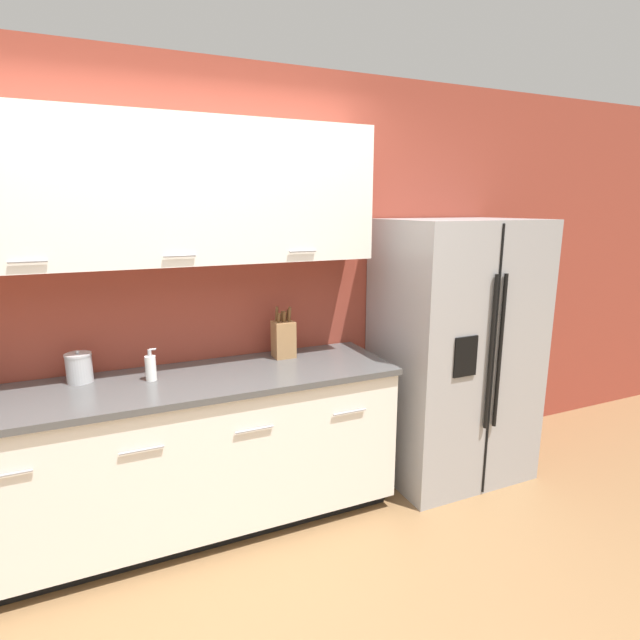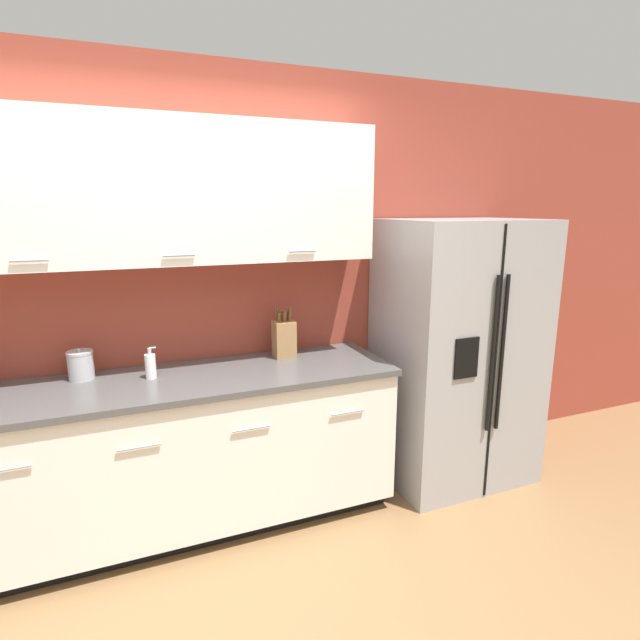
% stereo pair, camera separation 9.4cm
% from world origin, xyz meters
% --- Properties ---
extents(wall_back, '(10.00, 0.39, 2.60)m').
position_xyz_m(wall_back, '(-0.01, 1.35, 1.47)').
color(wall_back, '#993D2D').
rests_on(wall_back, ground_plane).
extents(counter_unit, '(2.29, 0.64, 0.90)m').
position_xyz_m(counter_unit, '(-0.04, 1.06, 0.46)').
color(counter_unit, black).
rests_on(counter_unit, ground_plane).
extents(refrigerator, '(0.95, 0.75, 1.72)m').
position_xyz_m(refrigerator, '(1.69, 1.00, 0.86)').
color(refrigerator, '#9E9EA0').
rests_on(refrigerator, ground_plane).
extents(knife_block, '(0.13, 0.12, 0.31)m').
position_xyz_m(knife_block, '(0.57, 1.22, 1.02)').
color(knife_block, '#A87A4C').
rests_on(knife_block, counter_unit).
extents(soap_dispenser, '(0.06, 0.06, 0.17)m').
position_xyz_m(soap_dispenser, '(-0.22, 1.11, 0.97)').
color(soap_dispenser, white).
rests_on(soap_dispenser, counter_unit).
extents(steel_canister, '(0.13, 0.13, 0.17)m').
position_xyz_m(steel_canister, '(-0.56, 1.23, 0.98)').
color(steel_canister, '#B7B7BA').
rests_on(steel_canister, counter_unit).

